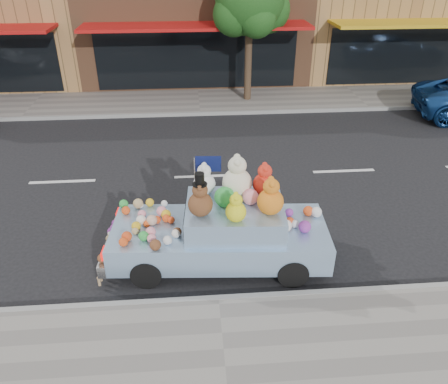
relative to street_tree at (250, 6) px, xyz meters
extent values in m
plane|color=black|center=(-2.03, -6.55, -3.69)|extent=(120.00, 120.00, 0.00)
cube|color=gray|center=(-2.03, -13.05, -3.63)|extent=(60.00, 3.00, 0.12)
cube|color=gray|center=(-2.03, -0.05, -3.63)|extent=(60.00, 3.00, 0.12)
cube|color=gray|center=(-2.03, -11.55, -3.63)|extent=(60.00, 0.12, 0.13)
cube|color=gray|center=(-2.03, -1.55, -3.63)|extent=(60.00, 0.12, 0.13)
cube|color=black|center=(-2.03, 1.43, -2.29)|extent=(8.50, 0.06, 2.40)
cube|color=#B31110|center=(-2.03, 0.55, -0.79)|extent=(9.00, 1.80, 0.12)
cube|color=black|center=(7.97, 1.43, -2.29)|extent=(8.50, 0.06, 2.40)
cube|color=gold|center=(7.97, 0.55, -0.79)|extent=(9.00, 1.80, 0.12)
cylinder|color=#38281C|center=(-0.03, -0.05, -2.09)|extent=(0.28, 0.28, 3.20)
sphere|color=#133E11|center=(0.67, 0.25, -0.17)|extent=(1.80, 1.80, 1.80)
sphere|color=#133E11|center=(-0.63, -0.25, -0.27)|extent=(1.60, 1.60, 1.60)
sphere|color=#133E11|center=(0.17, -0.65, -0.37)|extent=(1.40, 1.40, 1.40)
sphere|color=#133E11|center=(-0.33, 0.55, -0.07)|extent=(1.60, 1.60, 1.60)
cylinder|color=black|center=(-0.57, -11.19, -3.39)|extent=(0.61, 0.24, 0.60)
cylinder|color=black|center=(-0.46, -9.63, -3.39)|extent=(0.61, 0.24, 0.60)
cylinder|color=black|center=(-3.37, -10.99, -3.39)|extent=(0.61, 0.24, 0.60)
cylinder|color=black|center=(-3.26, -9.43, -3.39)|extent=(0.61, 0.24, 0.60)
cube|color=#8EB0D4|center=(-1.91, -10.31, -3.14)|extent=(4.41, 2.00, 0.60)
cube|color=#8EB0D4|center=(-1.62, -10.33, -2.59)|extent=(2.00, 1.63, 0.50)
cube|color=silver|center=(-4.13, -10.15, -3.29)|extent=(0.29, 1.79, 0.26)
cube|color=red|center=(-4.13, -10.83, -2.97)|extent=(0.08, 0.28, 0.16)
cube|color=red|center=(-4.03, -9.47, -2.97)|extent=(0.08, 0.28, 0.16)
cube|color=black|center=(-2.56, -10.26, -2.59)|extent=(0.13, 1.30, 0.40)
sphere|color=#593219|center=(-2.29, -10.63, -2.11)|extent=(0.47, 0.47, 0.47)
sphere|color=#593219|center=(-2.29, -10.63, -1.81)|extent=(0.29, 0.29, 0.29)
sphere|color=#593219|center=(-2.29, -10.73, -1.72)|extent=(0.11, 0.11, 0.11)
sphere|color=#593219|center=(-2.29, -10.53, -1.72)|extent=(0.11, 0.11, 0.11)
cylinder|color=black|center=(-2.29, -10.63, -1.69)|extent=(0.28, 0.28, 0.02)
cylinder|color=black|center=(-2.29, -10.63, -1.58)|extent=(0.17, 0.17, 0.22)
sphere|color=beige|center=(-1.54, -9.98, -2.05)|extent=(0.59, 0.59, 0.59)
sphere|color=beige|center=(-1.54, -9.98, -1.67)|extent=(0.37, 0.37, 0.37)
sphere|color=beige|center=(-1.54, -10.11, -1.55)|extent=(0.14, 0.14, 0.14)
sphere|color=beige|center=(-1.54, -9.85, -1.55)|extent=(0.14, 0.14, 0.14)
sphere|color=orange|center=(-0.99, -10.67, -2.09)|extent=(0.50, 0.50, 0.50)
sphere|color=orange|center=(-0.99, -10.67, -1.77)|extent=(0.31, 0.31, 0.31)
sphere|color=orange|center=(-0.99, -10.78, -1.67)|extent=(0.12, 0.12, 0.12)
sphere|color=orange|center=(-0.99, -10.57, -1.67)|extent=(0.12, 0.12, 0.12)
sphere|color=red|center=(-0.99, -9.97, -2.11)|extent=(0.46, 0.46, 0.46)
sphere|color=red|center=(-0.99, -9.97, -1.81)|extent=(0.29, 0.29, 0.29)
sphere|color=red|center=(-0.99, -10.07, -1.72)|extent=(0.11, 0.11, 0.11)
sphere|color=red|center=(-0.99, -9.87, -1.72)|extent=(0.11, 0.11, 0.11)
sphere|color=white|center=(-2.18, -9.84, -2.12)|extent=(0.45, 0.45, 0.45)
sphere|color=white|center=(-2.18, -9.84, -1.83)|extent=(0.28, 0.28, 0.28)
sphere|color=white|center=(-2.18, -9.93, -1.74)|extent=(0.11, 0.11, 0.11)
sphere|color=white|center=(-2.18, -9.74, -1.74)|extent=(0.11, 0.11, 0.11)
sphere|color=yellow|center=(-1.65, -10.88, -2.15)|extent=(0.38, 0.38, 0.38)
sphere|color=yellow|center=(-1.65, -10.88, -1.90)|extent=(0.24, 0.24, 0.24)
sphere|color=yellow|center=(-1.65, -10.96, -1.83)|extent=(0.09, 0.09, 0.09)
sphere|color=yellow|center=(-1.65, -10.79, -1.83)|extent=(0.09, 0.09, 0.09)
sphere|color=green|center=(-1.81, -10.31, -2.16)|extent=(0.40, 0.40, 0.40)
sphere|color=pink|center=(-1.31, -10.30, -2.19)|extent=(0.32, 0.32, 0.32)
sphere|color=gold|center=(-3.35, -9.42, -2.75)|extent=(0.18, 0.18, 0.18)
sphere|color=pink|center=(-3.48, -9.87, -2.76)|extent=(0.17, 0.17, 0.17)
sphere|color=#F4DDC2|center=(-3.55, -9.48, -2.77)|extent=(0.15, 0.15, 0.15)
sphere|color=#D84214|center=(-3.83, -9.70, -2.75)|extent=(0.18, 0.18, 0.18)
sphere|color=brown|center=(-2.75, -10.56, -2.75)|extent=(0.18, 0.18, 0.18)
sphere|color=silver|center=(-3.04, -9.46, -2.77)|extent=(0.14, 0.14, 0.14)
sphere|color=green|center=(-3.90, -9.46, -2.75)|extent=(0.19, 0.19, 0.19)
sphere|color=red|center=(-2.88, -10.12, -2.77)|extent=(0.15, 0.15, 0.15)
sphere|color=pink|center=(-3.23, -10.74, -2.75)|extent=(0.18, 0.18, 0.18)
sphere|color=silver|center=(-2.93, -10.82, -2.76)|extent=(0.17, 0.17, 0.17)
sphere|color=gold|center=(-2.99, -9.95, -2.74)|extent=(0.20, 0.20, 0.20)
sphere|color=#D84214|center=(-3.36, -10.20, -2.77)|extent=(0.14, 0.14, 0.14)
sphere|color=#F4DDC2|center=(-2.77, -10.61, -2.76)|extent=(0.17, 0.17, 0.17)
sphere|color=pink|center=(-3.08, -9.83, -2.73)|extent=(0.22, 0.22, 0.22)
sphere|color=#D84214|center=(-2.98, -10.06, -2.76)|extent=(0.16, 0.16, 0.16)
sphere|color=#A28759|center=(-3.57, -10.44, -2.77)|extent=(0.14, 0.14, 0.14)
sphere|color=green|center=(-3.39, -10.66, -2.75)|extent=(0.20, 0.20, 0.20)
sphere|color=#F4DDC2|center=(-3.48, -10.10, -2.75)|extent=(0.20, 0.20, 0.20)
sphere|color=red|center=(-3.70, -10.65, -2.74)|extent=(0.20, 0.20, 0.20)
sphere|color=pink|center=(-3.26, -10.54, -2.74)|extent=(0.20, 0.20, 0.20)
sphere|color=#D84214|center=(-3.75, -10.81, -2.75)|extent=(0.18, 0.18, 0.18)
sphere|color=#A28759|center=(-3.59, -9.48, -2.74)|extent=(0.22, 0.22, 0.22)
sphere|color=brown|center=(-3.15, -10.97, -2.74)|extent=(0.21, 0.21, 0.21)
sphere|color=red|center=(-3.16, -10.09, -2.76)|extent=(0.16, 0.16, 0.16)
sphere|color=gold|center=(-3.56, -10.31, -2.75)|extent=(0.19, 0.19, 0.19)
sphere|color=#D8A88C|center=(-3.26, -10.16, -2.72)|extent=(0.22, 0.22, 0.22)
sphere|color=#872F90|center=(-4.09, -9.65, -3.09)|extent=(0.14, 0.14, 0.14)
sphere|color=#A28759|center=(-4.13, -10.21, -3.09)|extent=(0.15, 0.15, 0.15)
sphere|color=brown|center=(-4.18, -10.85, -3.08)|extent=(0.17, 0.17, 0.17)
sphere|color=#A28759|center=(-4.16, -10.63, -3.10)|extent=(0.12, 0.12, 0.12)
sphere|color=pink|center=(-4.09, -9.63, -3.10)|extent=(0.13, 0.13, 0.13)
sphere|color=green|center=(-4.12, -10.01, -3.09)|extent=(0.14, 0.14, 0.14)
sphere|color=#872F90|center=(-4.12, -9.98, -3.07)|extent=(0.18, 0.18, 0.18)
sphere|color=#F4DDC2|center=(-4.12, -10.04, -3.09)|extent=(0.14, 0.14, 0.14)
sphere|color=silver|center=(-4.16, -10.65, -3.10)|extent=(0.12, 0.12, 0.12)
sphere|color=#872F90|center=(-4.11, -9.82, -3.09)|extent=(0.14, 0.14, 0.14)
sphere|color=#872F90|center=(-0.45, -10.06, -2.76)|extent=(0.18, 0.18, 0.18)
sphere|color=#D84214|center=(-0.05, -10.06, -2.74)|extent=(0.21, 0.21, 0.21)
sphere|color=#F4DDC2|center=(-0.63, -10.56, -2.73)|extent=(0.24, 0.24, 0.24)
sphere|color=red|center=(-0.52, -10.40, -2.75)|extent=(0.19, 0.19, 0.19)
sphere|color=silver|center=(-0.42, -10.46, -2.76)|extent=(0.16, 0.16, 0.16)
sphere|color=#872F90|center=(-0.27, -10.64, -2.72)|extent=(0.25, 0.25, 0.25)
sphere|color=silver|center=(0.10, -10.12, -2.73)|extent=(0.22, 0.22, 0.22)
cylinder|color=#997A54|center=(-4.27, -10.99, -3.53)|extent=(0.06, 0.06, 0.17)
sphere|color=#997A54|center=(-4.27, -10.99, -3.43)|extent=(0.07, 0.07, 0.07)
cylinder|color=#997A54|center=(-4.26, -10.86, -3.53)|extent=(0.06, 0.06, 0.17)
sphere|color=#997A54|center=(-4.26, -10.86, -3.43)|extent=(0.07, 0.07, 0.07)
cylinder|color=#997A54|center=(-4.25, -10.73, -3.53)|extent=(0.06, 0.06, 0.17)
sphere|color=#997A54|center=(-4.25, -10.73, -3.43)|extent=(0.07, 0.07, 0.07)
cylinder|color=#997A54|center=(-4.24, -10.60, -3.53)|extent=(0.06, 0.06, 0.17)
sphere|color=#997A54|center=(-4.24, -10.60, -3.43)|extent=(0.07, 0.07, 0.07)
cylinder|color=#997A54|center=(-4.23, -10.47, -3.53)|extent=(0.06, 0.06, 0.17)
sphere|color=#997A54|center=(-4.23, -10.47, -3.43)|extent=(0.07, 0.07, 0.07)
cylinder|color=#997A54|center=(-4.22, -10.34, -3.53)|extent=(0.06, 0.06, 0.17)
sphere|color=#997A54|center=(-4.22, -10.34, -3.43)|extent=(0.07, 0.07, 0.07)
cylinder|color=#997A54|center=(-4.21, -10.21, -3.53)|extent=(0.06, 0.06, 0.17)
sphere|color=#997A54|center=(-4.21, -10.21, -3.43)|extent=(0.07, 0.07, 0.07)
cylinder|color=#997A54|center=(-4.20, -10.08, -3.53)|extent=(0.06, 0.06, 0.17)
sphere|color=#997A54|center=(-4.20, -10.08, -3.43)|extent=(0.07, 0.07, 0.07)
cylinder|color=#997A54|center=(-4.19, -9.95, -3.53)|extent=(0.06, 0.06, 0.17)
sphere|color=#997A54|center=(-4.19, -9.95, -3.43)|extent=(0.07, 0.07, 0.07)
cylinder|color=#997A54|center=(-4.19, -9.82, -3.53)|extent=(0.06, 0.06, 0.17)
sphere|color=#997A54|center=(-4.19, -9.82, -3.43)|extent=(0.07, 0.07, 0.07)
cylinder|color=#997A54|center=(-4.18, -9.69, -3.53)|extent=(0.06, 0.06, 0.17)
sphere|color=#997A54|center=(-4.18, -9.69, -3.43)|extent=(0.07, 0.07, 0.07)
cylinder|color=#997A54|center=(-4.17, -9.56, -3.53)|extent=(0.06, 0.06, 0.17)
sphere|color=#997A54|center=(-4.17, -9.56, -3.43)|extent=(0.07, 0.07, 0.07)
cylinder|color=#997A54|center=(-4.16, -9.43, -3.53)|extent=(0.06, 0.06, 0.17)
sphere|color=#997A54|center=(-4.16, -9.43, -3.43)|extent=(0.07, 0.07, 0.07)
cylinder|color=#997A54|center=(-4.15, -9.30, -3.53)|extent=(0.06, 0.06, 0.17)
sphere|color=#997A54|center=(-4.15, -9.30, -3.43)|extent=(0.07, 0.07, 0.07)
cylinder|color=silver|center=(-2.37, -9.62, -1.99)|extent=(0.02, 0.02, 0.70)
cube|color=#0C1447|center=(-2.09, -9.62, -1.78)|extent=(0.52, 0.06, 0.34)
camera|label=1|loc=(-2.41, -17.51, 2.11)|focal=35.00mm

